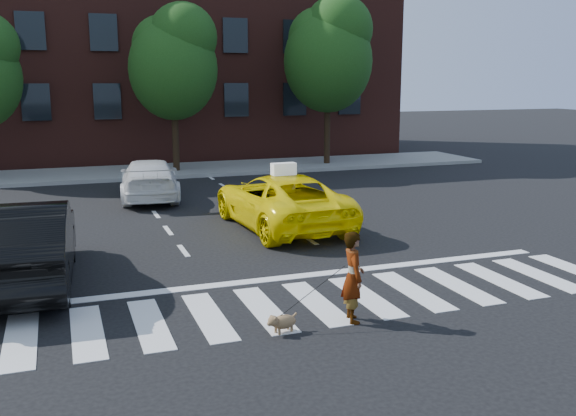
% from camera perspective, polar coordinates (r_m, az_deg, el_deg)
% --- Properties ---
extents(ground, '(120.00, 120.00, 0.00)m').
position_cam_1_polar(ground, '(11.82, 2.54, -8.44)').
color(ground, black).
rests_on(ground, ground).
extents(crosswalk, '(13.00, 2.40, 0.01)m').
position_cam_1_polar(crosswalk, '(11.81, 2.54, -8.41)').
color(crosswalk, silver).
rests_on(crosswalk, ground).
extents(stop_line, '(12.00, 0.30, 0.01)m').
position_cam_1_polar(stop_line, '(13.23, -0.11, -6.20)').
color(stop_line, silver).
rests_on(stop_line, ground).
extents(sidewalk_far, '(30.00, 4.00, 0.15)m').
position_cam_1_polar(sidewalk_far, '(28.36, -11.04, 3.26)').
color(sidewalk_far, slate).
rests_on(sidewalk_far, ground).
extents(building, '(26.00, 10.00, 12.00)m').
position_cam_1_polar(building, '(35.58, -13.36, 14.35)').
color(building, '#4C211B').
rests_on(building, ground).
extents(tree_mid, '(3.69, 3.69, 7.10)m').
position_cam_1_polar(tree_mid, '(27.69, -10.14, 13.01)').
color(tree_mid, black).
rests_on(tree_mid, ground).
extents(tree_right, '(4.00, 4.00, 7.70)m').
position_cam_1_polar(tree_right, '(29.73, 3.65, 13.84)').
color(tree_right, black).
rests_on(tree_right, ground).
extents(taxi, '(2.75, 5.46, 1.48)m').
position_cam_1_polar(taxi, '(17.49, -0.61, 0.66)').
color(taxi, '#FFE605').
rests_on(taxi, ground).
extents(black_sedan, '(2.04, 5.18, 1.68)m').
position_cam_1_polar(black_sedan, '(13.61, -22.43, -2.94)').
color(black_sedan, black).
rests_on(black_sedan, ground).
extents(white_suv, '(2.41, 4.83, 1.35)m').
position_cam_1_polar(white_suv, '(22.15, -12.22, 2.51)').
color(white_suv, silver).
rests_on(white_suv, ground).
extents(woman, '(0.46, 0.62, 1.55)m').
position_cam_1_polar(woman, '(10.78, 5.80, -6.10)').
color(woman, '#999999').
rests_on(woman, ground).
extents(dog, '(0.57, 0.32, 0.33)m').
position_cam_1_polar(dog, '(10.42, -0.58, -10.09)').
color(dog, '#94664B').
rests_on(dog, ground).
extents(taxi_sign, '(0.66, 0.32, 0.32)m').
position_cam_1_polar(taxi_sign, '(17.15, -0.40, 3.49)').
color(taxi_sign, white).
rests_on(taxi_sign, taxi).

